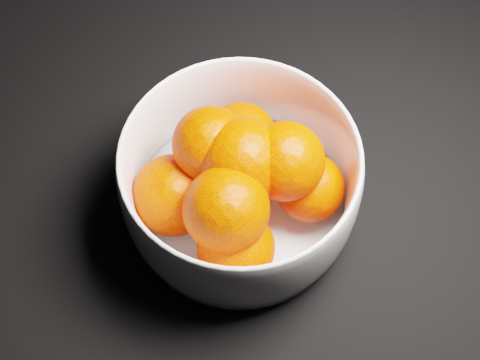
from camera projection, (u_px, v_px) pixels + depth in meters
bowl at (240, 183)px, 0.60m from camera, size 0.22×0.22×0.11m
orange_pile at (237, 180)px, 0.59m from camera, size 0.18×0.16×0.12m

